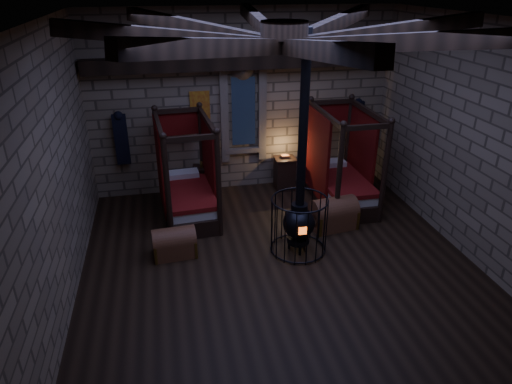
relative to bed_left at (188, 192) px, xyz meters
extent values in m
cube|color=black|center=(1.46, -2.23, -0.53)|extent=(7.00, 7.00, 0.01)
cube|color=#847054|center=(1.46, 1.27, 1.57)|extent=(7.00, 0.02, 4.20)
cube|color=#847054|center=(1.46, -5.73, 1.57)|extent=(7.00, 0.02, 4.20)
cube|color=#847054|center=(-2.04, -2.23, 1.57)|extent=(0.02, 7.00, 4.20)
cube|color=#847054|center=(4.96, -2.23, 1.57)|extent=(0.02, 7.00, 4.20)
cube|color=black|center=(1.46, -2.23, 3.67)|extent=(7.00, 7.00, 0.01)
cube|color=black|center=(1.46, 1.09, 2.52)|extent=(6.86, 0.35, 0.30)
cylinder|color=black|center=(1.46, -2.23, 3.52)|extent=(0.70, 0.70, 0.25)
cube|color=black|center=(1.46, 1.22, 1.37)|extent=(0.55, 0.04, 1.60)
cube|color=maroon|center=(0.46, 1.23, 1.57)|extent=(0.45, 0.03, 0.65)
cube|color=black|center=(-1.34, 1.11, 0.92)|extent=(0.30, 0.10, 1.15)
cube|color=black|center=(4.26, 1.11, 0.92)|extent=(0.30, 0.10, 1.15)
cube|color=black|center=(0.01, -0.08, -0.36)|extent=(1.19, 2.10, 0.35)
cube|color=beige|center=(0.01, -0.08, -0.08)|extent=(1.06, 1.93, 0.21)
cube|color=maroon|center=(0.01, -0.08, 0.05)|extent=(1.12, 1.98, 0.10)
cube|color=beige|center=(-0.04, 0.66, 0.15)|extent=(0.70, 0.39, 0.14)
cube|color=#600B08|center=(-0.06, 0.92, 1.28)|extent=(1.07, 0.12, 0.54)
cylinder|color=black|center=(-0.42, -1.09, 0.54)|extent=(0.11, 0.11, 2.15)
cylinder|color=black|center=(-0.55, 0.86, 0.54)|extent=(0.11, 0.11, 2.15)
cylinder|color=black|center=(0.56, -1.02, 0.54)|extent=(0.11, 0.11, 2.15)
cylinder|color=black|center=(0.43, 0.93, 0.54)|extent=(0.11, 0.11, 2.15)
cube|color=#600B08|center=(-0.53, 0.18, 0.59)|extent=(0.16, 1.47, 1.90)
cube|color=#600B08|center=(0.50, 0.25, 0.59)|extent=(0.16, 1.47, 1.90)
cube|color=black|center=(3.46, -0.17, -0.35)|extent=(1.07, 2.06, 0.36)
cube|color=beige|center=(3.46, -0.17, -0.08)|extent=(0.95, 1.90, 0.22)
cube|color=maroon|center=(3.46, -0.17, 0.06)|extent=(1.01, 1.94, 0.10)
cube|color=beige|center=(3.46, 0.58, 0.16)|extent=(0.69, 0.35, 0.14)
cube|color=#600B08|center=(3.46, 0.85, 1.30)|extent=(1.09, 0.05, 0.54)
cylinder|color=black|center=(2.96, -1.16, 0.56)|extent=(0.11, 0.11, 2.18)
cylinder|color=black|center=(2.96, 0.82, 0.56)|extent=(0.11, 0.11, 2.18)
cylinder|color=black|center=(3.95, -1.16, 0.56)|extent=(0.11, 0.11, 2.18)
cylinder|color=black|center=(3.95, 0.82, 0.56)|extent=(0.11, 0.11, 2.18)
cube|color=#600B08|center=(2.93, 0.12, 0.61)|extent=(0.06, 1.49, 1.93)
cube|color=#600B08|center=(3.98, 0.12, 0.61)|extent=(0.06, 1.49, 1.93)
cube|color=brown|center=(-0.38, -1.58, -0.37)|extent=(0.82, 0.53, 0.33)
cylinder|color=brown|center=(-0.38, -1.58, -0.20)|extent=(0.82, 0.53, 0.48)
cube|color=olive|center=(-0.74, -1.61, -0.37)|extent=(0.08, 0.50, 0.35)
cube|color=olive|center=(-0.01, -1.56, -0.37)|extent=(0.08, 0.50, 0.35)
cube|color=brown|center=(2.90, -1.18, -0.34)|extent=(0.99, 0.69, 0.38)
cylinder|color=brown|center=(2.90, -1.18, -0.15)|extent=(0.99, 0.69, 0.56)
cube|color=olive|center=(2.47, -1.24, -0.34)|extent=(0.14, 0.59, 0.41)
cube|color=olive|center=(3.32, -1.12, -0.34)|extent=(0.14, 0.59, 0.41)
cube|color=black|center=(0.41, 0.92, -0.19)|extent=(0.47, 0.46, 0.68)
cube|color=black|center=(0.41, 0.92, 0.17)|extent=(0.52, 0.50, 0.04)
cylinder|color=olive|center=(0.41, 0.92, 0.27)|extent=(0.10, 0.10, 0.16)
cube|color=black|center=(2.40, 0.88, -0.15)|extent=(0.46, 0.44, 0.76)
cube|color=black|center=(2.40, 0.88, 0.25)|extent=(0.50, 0.48, 0.04)
cube|color=brown|center=(2.40, 0.88, 0.32)|extent=(0.20, 0.14, 0.05)
cylinder|color=black|center=(1.93, -1.89, -0.30)|extent=(0.43, 0.43, 0.11)
sphere|color=black|center=(1.93, -1.89, 0.06)|extent=(0.60, 0.60, 0.60)
cylinder|color=black|center=(1.93, -1.89, 0.38)|extent=(0.30, 0.30, 0.15)
cube|color=#FF5914|center=(1.91, -2.18, 0.06)|extent=(0.15, 0.03, 0.15)
cylinder|color=black|center=(1.93, -1.89, 1.98)|extent=(0.16, 0.16, 3.09)
torus|color=black|center=(1.93, -1.89, -0.49)|extent=(1.06, 1.06, 0.03)
torus|color=black|center=(1.93, -1.89, 0.54)|extent=(1.06, 1.06, 0.03)
camera|label=1|loc=(-0.38, -9.00, 4.22)|focal=32.00mm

